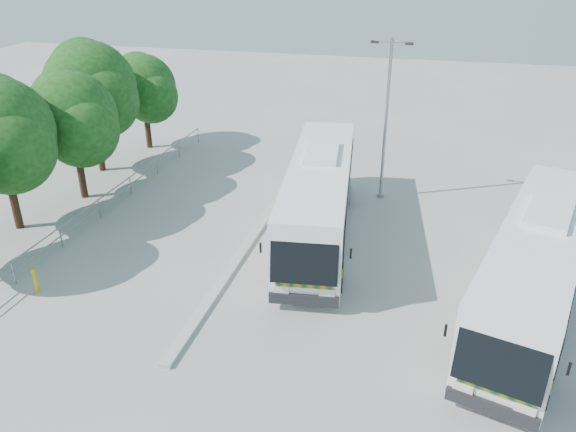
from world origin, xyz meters
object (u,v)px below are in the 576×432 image
(tree_far_c, at_px, (73,117))
(lamppost, at_px, (386,114))
(bollard, at_px, (35,281))
(tree_far_e, at_px, (144,87))
(tree_far_b, at_px, (0,132))
(coach_main, at_px, (319,196))
(coach_adjacent, at_px, (536,266))
(tree_far_d, at_px, (92,88))

(tree_far_c, relative_size, lamppost, 0.81)
(bollard, bearing_deg, tree_far_c, 111.53)
(tree_far_c, bearing_deg, tree_far_e, 93.54)
(tree_far_b, bearing_deg, coach_main, 11.76)
(lamppost, distance_m, bollard, 17.26)
(tree_far_b, xyz_separation_m, bollard, (4.20, -4.49, -4.06))
(lamppost, xyz_separation_m, bollard, (-11.51, -12.25, -3.91))
(coach_main, height_order, coach_adjacent, coach_main)
(lamppost, bearing_deg, bollard, -126.98)
(tree_far_d, relative_size, bollard, 7.20)
(tree_far_d, height_order, coach_adjacent, tree_far_d)
(tree_far_b, xyz_separation_m, tree_far_e, (0.39, 12.10, -0.68))
(tree_far_b, relative_size, tree_far_c, 1.07)
(tree_far_e, height_order, bollard, tree_far_e)
(tree_far_e, relative_size, coach_main, 0.47)
(tree_far_b, bearing_deg, tree_far_d, 92.23)
(tree_far_e, distance_m, bollard, 17.36)
(coach_main, bearing_deg, tree_far_d, 153.76)
(tree_far_c, bearing_deg, coach_adjacent, -13.56)
(coach_main, bearing_deg, bollard, -148.77)
(lamppost, bearing_deg, tree_far_c, -159.17)
(coach_main, bearing_deg, lamppost, 58.55)
(coach_adjacent, bearing_deg, bollard, -153.77)
(tree_far_b, height_order, lamppost, lamppost)
(tree_far_c, relative_size, coach_adjacent, 0.52)
(tree_far_b, distance_m, tree_far_e, 12.13)
(tree_far_c, xyz_separation_m, coach_main, (12.57, -1.10, -2.37))
(coach_adjacent, bearing_deg, tree_far_c, -178.01)
(tree_far_c, bearing_deg, tree_far_b, -102.91)
(tree_far_b, xyz_separation_m, lamppost, (15.71, 7.76, -0.15))
(tree_far_d, distance_m, tree_far_e, 4.65)
(coach_adjacent, height_order, lamppost, lamppost)
(tree_far_b, bearing_deg, lamppost, 26.29)
(tree_far_c, bearing_deg, coach_main, -5.00)
(tree_far_d, height_order, bollard, tree_far_d)
(coach_main, distance_m, lamppost, 6.01)
(bollard, bearing_deg, coach_main, 38.24)
(tree_far_c, height_order, coach_main, tree_far_c)
(tree_far_d, bearing_deg, coach_adjacent, -21.56)
(tree_far_b, distance_m, tree_far_c, 4.01)
(coach_main, distance_m, coach_adjacent, 9.30)
(tree_far_b, xyz_separation_m, coach_adjacent, (21.87, -1.16, -2.70))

